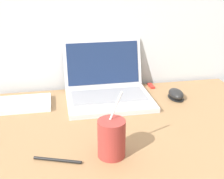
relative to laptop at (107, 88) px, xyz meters
name	(u,v)px	position (x,y,z in m)	size (l,w,h in m)	color
laptop	(107,88)	(0.00, 0.00, 0.00)	(0.35, 0.33, 0.22)	silver
drink_cup	(111,138)	(-0.06, -0.43, 0.02)	(0.08, 0.08, 0.20)	#9E332D
computer_mouse	(176,94)	(0.29, -0.06, -0.03)	(0.06, 0.10, 0.04)	black
external_keyboard	(3,105)	(-0.42, -0.02, -0.03)	(0.37, 0.15, 0.02)	silver
usb_stick	(151,86)	(0.22, 0.09, -0.04)	(0.02, 0.06, 0.01)	#B2261E
pen	(58,160)	(-0.22, -0.43, -0.04)	(0.14, 0.06, 0.01)	black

